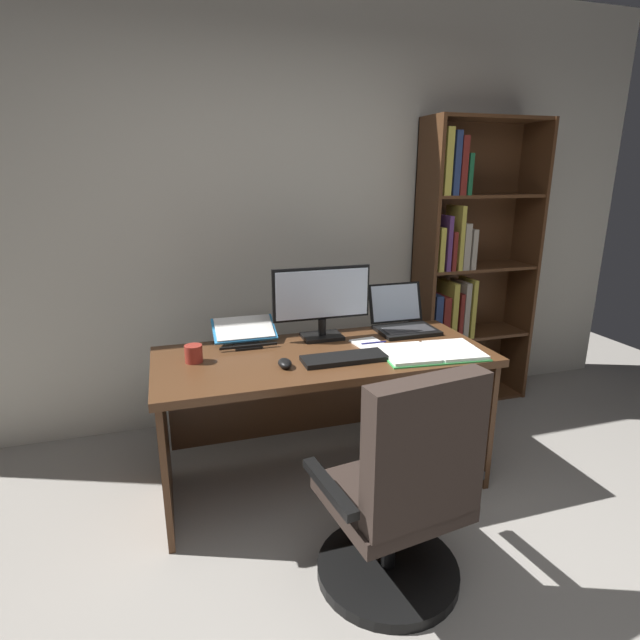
# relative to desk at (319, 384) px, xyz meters

# --- Properties ---
(wall_back) EXTENTS (5.31, 0.12, 2.78)m
(wall_back) POSITION_rel_desk_xyz_m (0.03, 0.90, 0.84)
(wall_back) COLOR beige
(wall_back) RESTS_ON ground
(desk) EXTENTS (1.71, 0.73, 0.76)m
(desk) POSITION_rel_desk_xyz_m (0.00, 0.00, 0.00)
(desk) COLOR #4C2D19
(desk) RESTS_ON ground
(bookshelf) EXTENTS (0.85, 0.32, 2.00)m
(bookshelf) POSITION_rel_desk_xyz_m (1.26, 0.66, 0.41)
(bookshelf) COLOR #4C2D19
(bookshelf) RESTS_ON ground
(office_chair) EXTENTS (0.66, 0.60, 0.98)m
(office_chair) POSITION_rel_desk_xyz_m (0.07, -0.89, -0.14)
(office_chair) COLOR black
(office_chair) RESTS_ON ground
(monitor) EXTENTS (0.55, 0.16, 0.40)m
(monitor) POSITION_rel_desk_xyz_m (0.06, 0.16, 0.41)
(monitor) COLOR black
(monitor) RESTS_ON desk
(laptop) EXTENTS (0.34, 0.33, 0.25)m
(laptop) POSITION_rel_desk_xyz_m (0.57, 0.17, 0.26)
(laptop) COLOR black
(laptop) RESTS_ON desk
(keyboard) EXTENTS (0.42, 0.15, 0.02)m
(keyboard) POSITION_rel_desk_xyz_m (0.06, -0.21, 0.22)
(keyboard) COLOR black
(keyboard) RESTS_ON desk
(computer_mouse) EXTENTS (0.06, 0.10, 0.04)m
(computer_mouse) POSITION_rel_desk_xyz_m (-0.24, -0.21, 0.23)
(computer_mouse) COLOR black
(computer_mouse) RESTS_ON desk
(reading_stand_with_book) EXTENTS (0.34, 0.25, 0.12)m
(reading_stand_with_book) POSITION_rel_desk_xyz_m (-0.36, 0.21, 0.27)
(reading_stand_with_book) COLOR black
(reading_stand_with_book) RESTS_ON desk
(open_binder) EXTENTS (0.54, 0.36, 0.02)m
(open_binder) POSITION_rel_desk_xyz_m (0.52, -0.26, 0.22)
(open_binder) COLOR green
(open_binder) RESTS_ON desk
(notepad) EXTENTS (0.18, 0.23, 0.01)m
(notepad) POSITION_rel_desk_xyz_m (0.27, -0.04, 0.21)
(notepad) COLOR white
(notepad) RESTS_ON desk
(pen) EXTENTS (0.14, 0.01, 0.01)m
(pen) POSITION_rel_desk_xyz_m (0.29, -0.04, 0.22)
(pen) COLOR navy
(pen) RESTS_ON notepad
(coffee_mug) EXTENTS (0.09, 0.09, 0.09)m
(coffee_mug) POSITION_rel_desk_xyz_m (-0.65, -0.01, 0.25)
(coffee_mug) COLOR maroon
(coffee_mug) RESTS_ON desk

